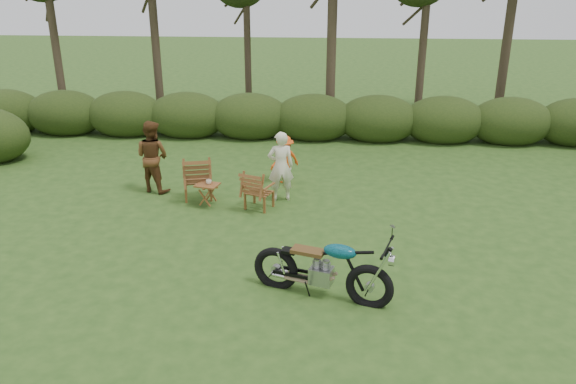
# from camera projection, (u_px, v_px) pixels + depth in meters

# --- Properties ---
(ground) EXTENTS (80.00, 80.00, 0.00)m
(ground) POSITION_uv_depth(u_px,v_px,m) (293.00, 282.00, 9.34)
(ground) COLOR #264617
(ground) RESTS_ON ground
(tree_line) EXTENTS (22.52, 11.62, 8.14)m
(tree_line) POSITION_uv_depth(u_px,v_px,m) (332.00, 10.00, 16.99)
(tree_line) COLOR #32271B
(tree_line) RESTS_ON ground
(motorcycle) EXTENTS (2.33, 1.44, 1.25)m
(motorcycle) POSITION_uv_depth(u_px,v_px,m) (321.00, 295.00, 8.98)
(motorcycle) COLOR #0A798C
(motorcycle) RESTS_ON ground
(lawn_chair_right) EXTENTS (0.79, 0.79, 0.88)m
(lawn_chair_right) POSITION_uv_depth(u_px,v_px,m) (259.00, 208.00, 12.35)
(lawn_chair_right) COLOR brown
(lawn_chair_right) RESTS_ON ground
(lawn_chair_left) EXTENTS (0.86, 0.86, 1.03)m
(lawn_chair_left) POSITION_uv_depth(u_px,v_px,m) (199.00, 198.00, 12.89)
(lawn_chair_left) COLOR brown
(lawn_chair_left) RESTS_ON ground
(side_table) EXTENTS (0.59, 0.53, 0.52)m
(side_table) POSITION_uv_depth(u_px,v_px,m) (208.00, 195.00, 12.35)
(side_table) COLOR brown
(side_table) RESTS_ON ground
(cup) EXTENTS (0.16, 0.16, 0.10)m
(cup) POSITION_uv_depth(u_px,v_px,m) (209.00, 182.00, 12.25)
(cup) COLOR beige
(cup) RESTS_ON side_table
(adult_a) EXTENTS (0.65, 0.50, 1.60)m
(adult_a) POSITION_uv_depth(u_px,v_px,m) (281.00, 199.00, 12.82)
(adult_a) COLOR #EFE8C4
(adult_a) RESTS_ON ground
(adult_b) EXTENTS (1.00, 0.90, 1.69)m
(adult_b) POSITION_uv_depth(u_px,v_px,m) (155.00, 190.00, 13.37)
(adult_b) COLOR #573319
(adult_b) RESTS_ON ground
(child) EXTENTS (0.88, 0.80, 1.18)m
(child) POSITION_uv_depth(u_px,v_px,m) (285.00, 182.00, 13.89)
(child) COLOR #E85015
(child) RESTS_ON ground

